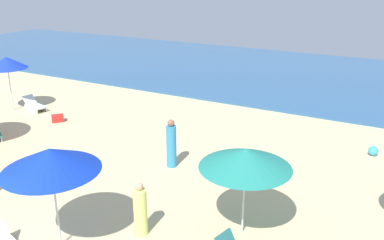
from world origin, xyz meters
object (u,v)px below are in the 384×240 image
object	(u,v)px
umbrella_3	(7,63)
lounge_chair_3_0	(35,105)
beachgoer_0	(140,211)
beachgoer_3	(171,145)
umbrella_0	(50,160)
cooler_box_0	(58,118)
beach_ball_1	(373,151)
umbrella_4	(246,158)

from	to	relation	value
umbrella_3	lounge_chair_3_0	size ratio (longest dim) A/B	1.86
lounge_chair_3_0	beachgoer_0	world-z (taller)	beachgoer_0
beachgoer_3	umbrella_0	bearing A→B (deg)	83.74
umbrella_0	beachgoer_3	distance (m)	5.28
lounge_chair_3_0	cooler_box_0	distance (m)	2.26
umbrella_3	beach_ball_1	xyz separation A→B (m)	(15.92, 2.61, -2.14)
umbrella_0	cooler_box_0	world-z (taller)	umbrella_0
beach_ball_1	beachgoer_0	bearing A→B (deg)	-120.67
cooler_box_0	beach_ball_1	distance (m)	13.12
beachgoer_0	beach_ball_1	distance (m)	9.28
beachgoer_3	cooler_box_0	bearing A→B (deg)	-16.24
beachgoer_0	umbrella_0	bearing A→B (deg)	25.89
cooler_box_0	beach_ball_1	bearing A→B (deg)	-35.55
beachgoer_0	cooler_box_0	distance (m)	9.62
beachgoer_0	cooler_box_0	world-z (taller)	beachgoer_0
lounge_chair_3_0	umbrella_0	bearing A→B (deg)	-117.24
beachgoer_3	beachgoer_0	bearing A→B (deg)	105.09
umbrella_0	lounge_chair_3_0	xyz separation A→B (m)	(-8.77, 7.15, -2.08)
umbrella_3	beachgoer_0	distance (m)	12.52
umbrella_4	beachgoer_3	bearing A→B (deg)	145.71
lounge_chair_3_0	beach_ball_1	xyz separation A→B (m)	(14.98, 2.14, -0.06)
beachgoer_3	umbrella_3	bearing A→B (deg)	-13.66
lounge_chair_3_0	cooler_box_0	bearing A→B (deg)	-94.97
umbrella_3	beach_ball_1	world-z (taller)	umbrella_3
umbrella_0	beachgoer_3	bearing A→B (deg)	88.04
umbrella_0	beachgoer_3	size ratio (longest dim) A/B	1.52
lounge_chair_3_0	beachgoer_0	bearing A→B (deg)	-107.65
lounge_chair_3_0	cooler_box_0	world-z (taller)	lounge_chair_3_0
beachgoer_0	cooler_box_0	xyz separation A→B (m)	(-8.10, 5.17, -0.52)
umbrella_3	beachgoer_0	bearing A→B (deg)	-25.58
umbrella_3	beach_ball_1	distance (m)	16.27
umbrella_0	beachgoer_0	distance (m)	2.58
beachgoer_3	cooler_box_0	xyz separation A→B (m)	(-6.78, 1.44, -0.65)
beachgoer_3	beach_ball_1	world-z (taller)	beachgoer_3
beach_ball_1	cooler_box_0	bearing A→B (deg)	-167.68
umbrella_3	umbrella_0	bearing A→B (deg)	-34.54
umbrella_4	beachgoer_0	world-z (taller)	umbrella_4
beach_ball_1	lounge_chair_3_0	bearing A→B (deg)	-171.85
umbrella_4	beachgoer_3	distance (m)	4.52
umbrella_3	beachgoer_0	size ratio (longest dim) A/B	1.76
umbrella_3	beachgoer_3	size ratio (longest dim) A/B	1.52
lounge_chair_3_0	umbrella_3	bearing A→B (deg)	128.13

